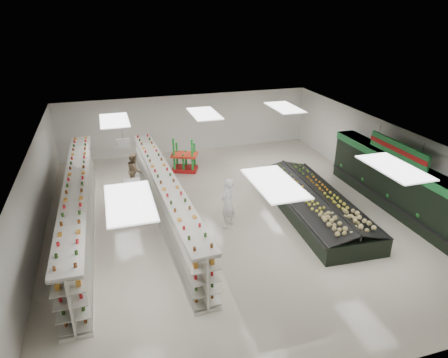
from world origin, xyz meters
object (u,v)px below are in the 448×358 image
object	(u,v)px
gondola_left	(80,209)
produce_island	(314,203)
soda_endcap	(184,156)
shopper_main	(228,203)
shopper_background	(135,170)
gondola_center	(166,201)

from	to	relation	value
gondola_left	produce_island	distance (m)	8.99
soda_endcap	shopper_main	world-z (taller)	shopper_main
produce_island	shopper_main	xyz separation A→B (m)	(-3.61, 0.02, 0.52)
gondola_left	shopper_main	world-z (taller)	shopper_main
shopper_main	shopper_background	distance (m)	5.52
gondola_center	shopper_main	distance (m)	2.41
shopper_main	soda_endcap	bearing A→B (deg)	-125.41
gondola_center	shopper_main	size ratio (longest dim) A/B	5.48
gondola_center	shopper_background	bearing A→B (deg)	100.94
gondola_left	produce_island	bearing A→B (deg)	-7.93
shopper_main	shopper_background	xyz separation A→B (m)	(-2.99, 4.63, -0.17)
gondola_left	produce_island	world-z (taller)	gondola_left
gondola_center	shopper_background	world-z (taller)	gondola_center
gondola_center	produce_island	distance (m)	5.87
shopper_main	shopper_background	size ratio (longest dim) A/B	1.21
shopper_main	produce_island	bearing A→B (deg)	140.06
gondola_left	soda_endcap	bearing A→B (deg)	43.64
soda_endcap	shopper_background	world-z (taller)	shopper_background
soda_endcap	shopper_main	distance (m)	5.86
gondola_left	shopper_background	xyz separation A→B (m)	(2.28, 3.32, -0.07)
produce_island	soda_endcap	xyz separation A→B (m)	(-4.04, 5.85, 0.32)
produce_island	shopper_main	distance (m)	3.65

